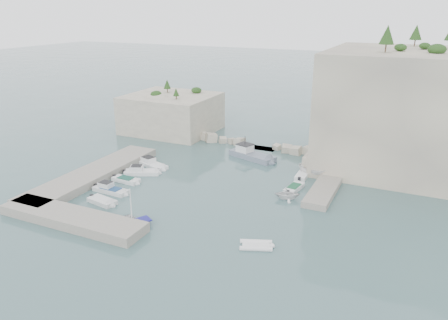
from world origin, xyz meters
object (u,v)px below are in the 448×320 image
at_px(motorboat_c, 126,182).
at_px(rowboat, 133,227).
at_px(tender_east_a, 287,199).
at_px(motorboat_a, 152,166).
at_px(motorboat_d, 111,192).
at_px(work_boat, 252,158).
at_px(tender_east_d, 313,176).
at_px(motorboat_b, 142,174).
at_px(inflatable_dinghy, 256,247).
at_px(tender_east_b, 294,190).
at_px(motorboat_e, 102,203).
at_px(tender_east_c, 303,176).

xyz_separation_m(motorboat_c, rowboat, (8.67, -10.32, 0.00)).
bearing_deg(tender_east_a, motorboat_a, 61.92).
bearing_deg(motorboat_d, work_boat, 62.90).
height_order(tender_east_a, tender_east_d, tender_east_d).
xyz_separation_m(rowboat, tender_east_a, (13.07, 14.28, 0.00)).
height_order(motorboat_d, rowboat, motorboat_d).
relative_size(motorboat_c, tender_east_a, 1.40).
bearing_deg(motorboat_b, motorboat_d, -113.02).
distance_m(motorboat_c, work_boat, 20.43).
height_order(motorboat_a, inflatable_dinghy, motorboat_a).
height_order(motorboat_c, motorboat_d, motorboat_d).
distance_m(tender_east_b, tender_east_d, 6.01).
height_order(motorboat_c, tender_east_a, tender_east_a).
bearing_deg(rowboat, inflatable_dinghy, -52.54).
bearing_deg(tender_east_a, inflatable_dinghy, 162.03).
xyz_separation_m(motorboat_b, motorboat_d, (0.15, -7.14, 0.00)).
relative_size(tender_east_d, work_boat, 0.53).
bearing_deg(work_boat, motorboat_d, -101.30).
distance_m(motorboat_c, motorboat_e, 7.07).
relative_size(motorboat_e, tender_east_a, 1.34).
distance_m(motorboat_c, tender_east_a, 22.10).
distance_m(motorboat_e, rowboat, 7.84).
distance_m(rowboat, work_boat, 27.00).
relative_size(motorboat_b, tender_east_a, 1.74).
xyz_separation_m(motorboat_e, tender_east_b, (20.08, 13.94, 0.00)).
height_order(motorboat_a, tender_east_b, motorboat_a).
distance_m(motorboat_e, tender_east_d, 28.98).
bearing_deg(tender_east_d, motorboat_a, 119.29).
xyz_separation_m(motorboat_d, inflatable_dinghy, (21.98, -4.76, 0.00)).
bearing_deg(tender_east_a, rowboat, 116.51).
height_order(rowboat, tender_east_b, rowboat).
distance_m(tender_east_a, tender_east_d, 9.09).
relative_size(motorboat_c, inflatable_dinghy, 1.22).
bearing_deg(inflatable_dinghy, tender_east_a, 72.08).
xyz_separation_m(motorboat_c, inflatable_dinghy, (22.41, -8.53, 0.00)).
bearing_deg(rowboat, motorboat_e, 93.92).
bearing_deg(motorboat_c, tender_east_b, 21.32).
bearing_deg(motorboat_b, motorboat_c, -119.00).
bearing_deg(motorboat_c, tender_east_c, 33.16).
distance_m(motorboat_d, tender_east_a, 22.67).
xyz_separation_m(tender_east_b, tender_east_c, (-0.26, 5.26, 0.00)).
height_order(rowboat, tender_east_a, tender_east_a).
relative_size(motorboat_d, work_boat, 0.64).
xyz_separation_m(motorboat_b, work_boat, (11.81, 13.09, 0.00)).
height_order(rowboat, work_boat, work_boat).
xyz_separation_m(motorboat_a, tender_east_a, (21.99, -2.72, 0.00)).
bearing_deg(motorboat_a, tender_east_d, 34.12).
bearing_deg(motorboat_e, work_boat, 76.23).
bearing_deg(tender_east_d, tender_east_c, 131.84).
relative_size(motorboat_d, inflatable_dinghy, 1.54).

